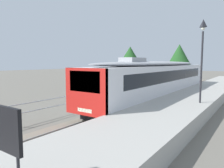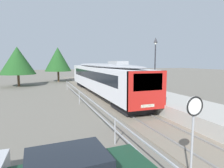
% 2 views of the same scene
% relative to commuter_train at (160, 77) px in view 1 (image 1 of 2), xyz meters
% --- Properties ---
extents(ground_plane, '(160.00, 160.00, 0.00)m').
position_rel_commuter_train_xyz_m(ground_plane, '(-3.00, -3.00, -2.15)').
color(ground_plane, '#6B665B').
extents(track_rails, '(3.20, 60.00, 0.14)m').
position_rel_commuter_train_xyz_m(track_rails, '(0.00, -3.00, -2.12)').
color(track_rails, slate).
rests_on(track_rails, ground).
extents(commuter_train, '(2.82, 20.91, 3.74)m').
position_rel_commuter_train_xyz_m(commuter_train, '(0.00, 0.00, 0.00)').
color(commuter_train, silver).
rests_on(commuter_train, track_rails).
extents(station_platform, '(3.90, 60.00, 0.90)m').
position_rel_commuter_train_xyz_m(station_platform, '(3.25, -3.00, -1.70)').
color(station_platform, '#A8A59E').
rests_on(station_platform, ground).
extents(platform_lamp_mid_platform, '(0.34, 0.34, 5.35)m').
position_rel_commuter_train_xyz_m(platform_lamp_mid_platform, '(4.50, -4.13, 2.47)').
color(platform_lamp_mid_platform, '#232328').
rests_on(platform_lamp_mid_platform, station_platform).
extents(platform_notice_board, '(1.20, 0.08, 1.80)m').
position_rel_commuter_train_xyz_m(platform_notice_board, '(3.49, -16.53, 0.04)').
color(platform_notice_board, '#232328').
rests_on(platform_notice_board, station_platform).
extents(carpark_fence, '(0.06, 36.06, 1.25)m').
position_rel_commuter_train_xyz_m(carpark_fence, '(-3.30, -13.00, -1.24)').
color(carpark_fence, '#9EA0A5').
rests_on(carpark_fence, ground).
extents(tree_behind_carpark, '(5.27, 5.27, 6.12)m').
position_rel_commuter_train_xyz_m(tree_behind_carpark, '(-9.85, 11.55, 1.85)').
color(tree_behind_carpark, brown).
rests_on(tree_behind_carpark, ground).
extents(tree_behind_station_far, '(4.97, 4.97, 6.55)m').
position_rel_commuter_train_xyz_m(tree_behind_station_far, '(-3.47, 16.86, 2.14)').
color(tree_behind_station_far, brown).
rests_on(tree_behind_station_far, ground).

